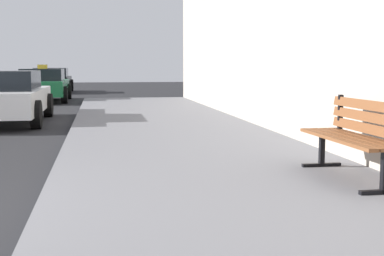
{
  "coord_description": "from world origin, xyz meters",
  "views": [
    {
      "loc": [
        2.6,
        -4.65,
        1.4
      ],
      "look_at": [
        3.96,
        3.15,
        0.46
      ],
      "focal_mm": 49.34,
      "sensor_mm": 36.0,
      "label": 1
    }
  ],
  "objects": [
    {
      "name": "car_white",
      "position": [
        0.34,
        8.69,
        0.65
      ],
      "size": [
        1.94,
        4.43,
        1.27
      ],
      "color": "white",
      "rests_on": "ground_plane"
    },
    {
      "name": "sidewalk",
      "position": [
        4.0,
        0.0,
        0.07
      ],
      "size": [
        4.0,
        32.0,
        0.15
      ],
      "primitive_type": "cube",
      "color": "slate",
      "rests_on": "ground_plane"
    },
    {
      "name": "bench",
      "position": [
        5.39,
        0.71,
        0.66
      ],
      "size": [
        0.52,
        1.68,
        0.89
      ],
      "rotation": [
        0.0,
        0.0,
        0.01
      ],
      "color": "brown",
      "rests_on": "sidewalk"
    },
    {
      "name": "car_black",
      "position": [
        0.13,
        23.62,
        0.65
      ],
      "size": [
        2.04,
        4.08,
        1.27
      ],
      "color": "black",
      "rests_on": "ground_plane"
    },
    {
      "name": "car_green",
      "position": [
        0.44,
        16.52,
        0.65
      ],
      "size": [
        1.94,
        4.19,
        1.43
      ],
      "color": "#196638",
      "rests_on": "ground_plane"
    }
  ]
}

